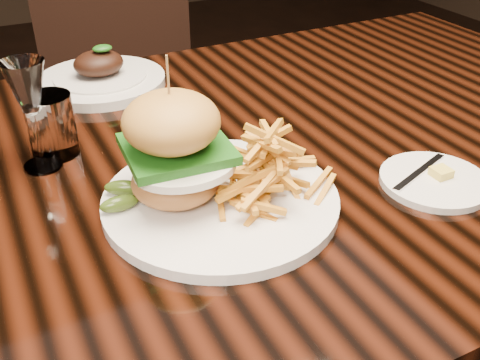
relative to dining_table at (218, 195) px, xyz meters
name	(u,v)px	position (x,y,z in m)	size (l,w,h in m)	color
dining_table	(218,195)	(0.00, 0.00, 0.00)	(1.60, 0.90, 0.75)	black
burger_plate	(219,168)	(-0.06, -0.13, 0.13)	(0.30, 0.30, 0.20)	silver
side_saucer	(434,180)	(0.23, -0.21, 0.08)	(0.15, 0.15, 0.02)	silver
ramekin	(180,125)	(-0.03, 0.08, 0.09)	(0.08, 0.08, 0.04)	silver
wine_glass	(28,92)	(-0.24, 0.08, 0.19)	(0.06, 0.06, 0.16)	white
water_tumbler	(52,126)	(-0.22, 0.11, 0.12)	(0.07, 0.07, 0.09)	white
far_dish	(101,78)	(-0.09, 0.33, 0.09)	(0.24, 0.24, 0.08)	silver
chair_far	(124,76)	(0.10, 0.89, -0.13)	(0.52, 0.53, 0.95)	black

